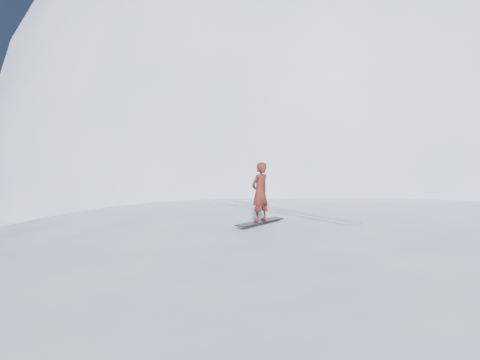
{
  "coord_description": "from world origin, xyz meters",
  "views": [
    {
      "loc": [
        -10.56,
        -7.59,
        4.97
      ],
      "look_at": [
        -2.95,
        3.79,
        3.5
      ],
      "focal_mm": 35.0,
      "sensor_mm": 36.0,
      "label": 1
    }
  ],
  "objects": [
    {
      "name": "ground",
      "position": [
        0.0,
        0.0,
        0.0
      ],
      "size": [
        400.0,
        400.0,
        0.0
      ],
      "primitive_type": "plane",
      "color": "white",
      "rests_on": "ground"
    },
    {
      "name": "near_ridge",
      "position": [
        1.0,
        3.0,
        0.0
      ],
      "size": [
        36.0,
        28.0,
        4.8
      ],
      "primitive_type": "ellipsoid",
      "color": "white",
      "rests_on": "ground"
    },
    {
      "name": "summit_peak",
      "position": [
        22.0,
        26.0,
        0.0
      ],
      "size": [
        60.0,
        56.0,
        56.0
      ],
      "primitive_type": "ellipsoid",
      "color": "white",
      "rests_on": "ground"
    },
    {
      "name": "peak_shoulder",
      "position": [
        10.0,
        20.0,
        0.0
      ],
      "size": [
        28.0,
        24.0,
        18.0
      ],
      "primitive_type": "ellipsoid",
      "color": "white",
      "rests_on": "ground"
    },
    {
      "name": "wind_bumps",
      "position": [
        -0.56,
        2.12,
        0.0
      ],
      "size": [
        16.0,
        14.4,
        1.0
      ],
      "color": "white",
      "rests_on": "ground"
    },
    {
      "name": "snowboard",
      "position": [
        -2.95,
        2.79,
        2.41
      ],
      "size": [
        1.73,
        0.67,
        0.03
      ],
      "primitive_type": "cube",
      "rotation": [
        0.0,
        0.0,
        0.21
      ],
      "color": "black",
      "rests_on": "near_ridge"
    },
    {
      "name": "snowboarder",
      "position": [
        -2.95,
        2.79,
        3.25
      ],
      "size": [
        0.67,
        0.51,
        1.65
      ],
      "primitive_type": "imported",
      "rotation": [
        0.0,
        0.0,
        3.36
      ],
      "color": "maroon",
      "rests_on": "snowboard"
    },
    {
      "name": "board_tracks",
      "position": [
        -1.29,
        4.04,
        2.42
      ],
      "size": [
        1.36,
        5.95,
        0.04
      ],
      "color": "silver",
      "rests_on": "ground"
    }
  ]
}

